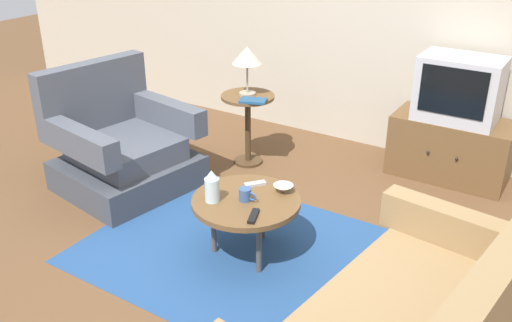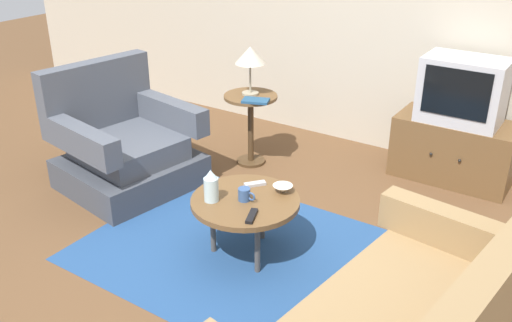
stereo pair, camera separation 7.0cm
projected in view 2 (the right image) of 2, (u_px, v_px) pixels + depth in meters
The scene contains 14 objects.
ground_plane at pixel (216, 260), 3.63m from camera, with size 16.00×16.00×0.00m, color brown.
area_rug at pixel (246, 253), 3.70m from camera, with size 2.08×1.57×0.00m, color navy.
armchair at pixel (124, 147), 4.48m from camera, with size 1.04×1.09×0.96m.
coffee_table at pixel (245, 203), 3.54m from camera, with size 0.69×0.69×0.41m.
side_table at pixel (251, 115), 4.78m from camera, with size 0.45×0.45×0.62m.
tv_stand at pixel (454, 150), 4.58m from camera, with size 0.94×0.49×0.51m.
television at pixel (463, 90), 4.35m from camera, with size 0.62×0.41×0.51m.
table_lamp at pixel (250, 57), 4.58m from camera, with size 0.25×0.25×0.41m.
vase at pixel (211, 186), 3.47m from camera, with size 0.09×0.09×0.21m.
mug at pixel (245, 194), 3.50m from camera, with size 0.12×0.08×0.08m.
bowl at pixel (283, 189), 3.60m from camera, with size 0.13×0.13×0.05m.
tv_remote_dark at pixel (252, 216), 3.32m from camera, with size 0.09×0.16×0.02m.
tv_remote_silver at pixel (255, 184), 3.69m from camera, with size 0.12×0.14×0.02m.
book at pixel (256, 101), 4.54m from camera, with size 0.25×0.20×0.02m.
Camera 2 is at (1.88, -2.36, 2.13)m, focal length 39.39 mm.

